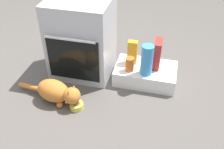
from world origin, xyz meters
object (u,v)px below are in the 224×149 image
object	(u,v)px
oven	(82,38)
pantry_cabinet	(145,74)
sauce_jar	(130,64)
cereal_box	(157,54)
cat	(57,92)
food_bowl	(77,105)
water_bottle	(147,60)
juice_carton	(132,52)

from	to	relation	value
oven	pantry_cabinet	distance (m)	0.72
pantry_cabinet	sauce_jar	xyz separation A→B (m)	(-0.15, -0.09, 0.15)
sauce_jar	cereal_box	bearing A→B (deg)	30.03
cat	sauce_jar	world-z (taller)	sauce_jar
food_bowl	water_bottle	world-z (taller)	water_bottle
cat	sauce_jar	xyz separation A→B (m)	(0.57, 0.42, 0.11)
oven	pantry_cabinet	world-z (taller)	oven
sauce_jar	water_bottle	size ratio (longest dim) A/B	0.47
oven	food_bowl	distance (m)	0.67
sauce_jar	juice_carton	xyz separation A→B (m)	(-0.00, 0.14, 0.05)
pantry_cabinet	food_bowl	xyz separation A→B (m)	(-0.53, -0.54, -0.05)
pantry_cabinet	sauce_jar	world-z (taller)	sauce_jar
cat	water_bottle	world-z (taller)	water_bottle
pantry_cabinet	water_bottle	size ratio (longest dim) A/B	1.97
juice_carton	water_bottle	size ratio (longest dim) A/B	0.80
food_bowl	sauce_jar	bearing A→B (deg)	50.29
pantry_cabinet	sauce_jar	bearing A→B (deg)	-149.87
cat	juice_carton	distance (m)	0.81
cat	sauce_jar	bearing A→B (deg)	47.58
pantry_cabinet	cat	distance (m)	0.88
oven	water_bottle	size ratio (longest dim) A/B	2.58
water_bottle	cereal_box	bearing A→B (deg)	62.25
water_bottle	oven	bearing A→B (deg)	170.14
cat	food_bowl	bearing A→B (deg)	0.00
pantry_cabinet	juice_carton	distance (m)	0.25
juice_carton	cereal_box	size ratio (longest dim) A/B	0.86
sauce_jar	juice_carton	bearing A→B (deg)	91.26
food_bowl	water_bottle	distance (m)	0.75
food_bowl	cereal_box	distance (m)	0.89
oven	water_bottle	bearing A→B (deg)	-9.86
sauce_jar	water_bottle	bearing A→B (deg)	-4.47
pantry_cabinet	cereal_box	distance (m)	0.24
oven	juice_carton	size ratio (longest dim) A/B	3.22
sauce_jar	juice_carton	size ratio (longest dim) A/B	0.58
pantry_cabinet	food_bowl	bearing A→B (deg)	-134.15
juice_carton	water_bottle	bearing A→B (deg)	-42.59
pantry_cabinet	food_bowl	size ratio (longest dim) A/B	4.86
cat	cereal_box	world-z (taller)	cereal_box
oven	sauce_jar	world-z (taller)	oven
oven	water_bottle	world-z (taller)	oven
pantry_cabinet	water_bottle	xyz separation A→B (m)	(0.01, -0.10, 0.23)
food_bowl	water_bottle	bearing A→B (deg)	39.65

